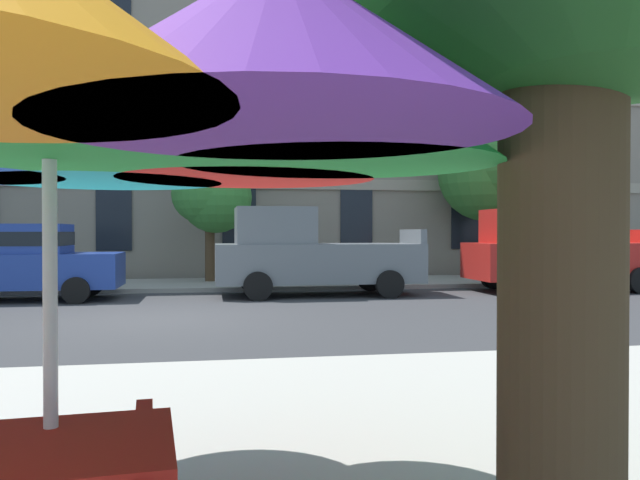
% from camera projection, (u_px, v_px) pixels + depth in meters
% --- Properties ---
extents(ground_plane, '(120.00, 120.00, 0.00)m').
position_uv_depth(ground_plane, '(153.00, 319.00, 11.47)').
color(ground_plane, '#38383A').
extents(sidewalk_far, '(56.00, 3.60, 0.12)m').
position_uv_depth(sidewalk_far, '(174.00, 285.00, 18.17)').
color(sidewalk_far, '#9E998E').
rests_on(sidewalk_far, ground).
extents(apartment_building, '(39.52, 12.08, 16.00)m').
position_uv_depth(apartment_building, '(185.00, 78.00, 26.13)').
color(apartment_building, gray).
rests_on(apartment_building, ground).
extents(sedan_blue, '(4.40, 1.98, 1.78)m').
position_uv_depth(sedan_blue, '(20.00, 260.00, 14.53)').
color(sedan_blue, navy).
rests_on(sedan_blue, ground).
extents(pickup_gray, '(5.10, 2.12, 2.20)m').
position_uv_depth(pickup_gray, '(309.00, 255.00, 15.70)').
color(pickup_gray, slate).
rests_on(pickup_gray, ground).
extents(pickup_red, '(5.10, 2.12, 2.20)m').
position_uv_depth(pickup_red, '(556.00, 253.00, 16.86)').
color(pickup_red, '#B21E19').
rests_on(pickup_red, ground).
extents(street_tree_middle, '(2.38, 2.15, 3.71)m').
position_uv_depth(street_tree_middle, '(210.00, 196.00, 18.67)').
color(street_tree_middle, '#4C3823').
rests_on(street_tree_middle, ground).
extents(street_tree_right, '(3.66, 3.78, 5.35)m').
position_uv_depth(street_tree_right, '(498.00, 167.00, 20.35)').
color(street_tree_right, '#4C3823').
rests_on(street_tree_right, ground).
extents(patio_umbrella, '(3.97, 3.97, 2.53)m').
position_uv_depth(patio_umbrella, '(49.00, 93.00, 2.64)').
color(patio_umbrella, silver).
rests_on(patio_umbrella, ground).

